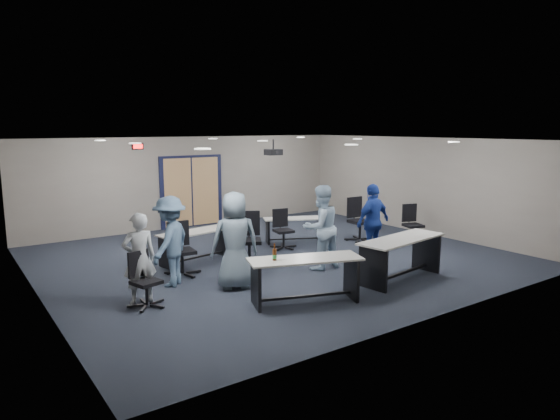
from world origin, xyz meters
TOP-DOWN VIEW (x-y plane):
  - floor at (0.00, 0.00)m, footprint 10.00×10.00m
  - back_wall at (0.00, 4.50)m, footprint 10.00×0.04m
  - front_wall at (0.00, -4.50)m, footprint 10.00×0.04m
  - left_wall at (-5.00, 0.00)m, footprint 0.04×9.00m
  - right_wall at (5.00, 0.00)m, footprint 0.04×9.00m
  - ceiling at (0.00, 0.00)m, footprint 10.00×9.00m
  - double_door at (0.00, 4.46)m, footprint 2.00×0.07m
  - exit_sign at (-1.60, 4.44)m, footprint 0.32×0.07m
  - ceiling_projector at (0.30, 0.50)m, footprint 0.35×0.32m
  - ceiling_can_lights at (0.00, 0.25)m, footprint 6.24×5.74m
  - table_front_left at (-1.27, -2.78)m, footprint 2.04×1.25m
  - table_front_right at (1.10, -2.82)m, footprint 2.14×0.97m
  - table_back_left at (-1.67, 0.69)m, footprint 1.80×0.87m
  - table_back_right at (1.28, 0.98)m, footprint 1.67×1.15m
  - chair_back_a at (-2.35, -0.11)m, footprint 0.75×0.75m
  - chair_back_b at (-0.81, -0.20)m, footprint 0.99×0.99m
  - chair_back_c at (0.65, 0.57)m, footprint 0.72×0.72m
  - chair_back_d at (2.78, 0.09)m, footprint 0.75×0.75m
  - chair_loose_left at (-3.58, -1.45)m, footprint 0.73×0.73m
  - chair_loose_right at (3.79, -0.83)m, footprint 0.78×0.78m
  - person_gray at (-3.59, -1.18)m, footprint 0.60×0.42m
  - person_plaid at (-1.86, -1.42)m, footprint 1.03×0.83m
  - person_lightblue at (0.28, -1.32)m, footprint 0.88×0.69m
  - person_navy at (1.76, -1.38)m, footprint 1.05×0.52m
  - person_back at (-2.78, -0.58)m, footprint 1.26×1.21m

SIDE VIEW (x-z plane):
  - floor at x=0.00m, z-range 0.00..0.00m
  - table_back_right at x=1.28m, z-range 0.12..0.76m
  - chair_loose_left at x=-3.58m, z-range 0.00..0.94m
  - table_back_left at x=-1.67m, z-range 0.07..0.89m
  - chair_back_c at x=0.65m, z-range 0.00..0.97m
  - chair_loose_right at x=3.79m, z-range 0.00..0.99m
  - table_front_left at x=-1.27m, z-range 0.01..1.08m
  - chair_back_a at x=-2.35m, z-range 0.00..1.09m
  - table_front_right at x=1.10m, z-range 0.15..0.99m
  - chair_back_d at x=2.78m, z-range 0.00..1.15m
  - chair_back_b at x=-0.81m, z-range 0.00..1.16m
  - person_gray at x=-3.59m, z-range 0.00..1.58m
  - person_back at x=-2.78m, z-range 0.00..1.72m
  - person_navy at x=1.76m, z-range 0.00..1.73m
  - person_lightblue at x=0.28m, z-range 0.00..1.79m
  - person_plaid at x=-1.86m, z-range 0.00..1.83m
  - double_door at x=0.00m, z-range -0.05..2.15m
  - back_wall at x=0.00m, z-range 0.00..2.70m
  - front_wall at x=0.00m, z-range 0.00..2.70m
  - left_wall at x=-5.00m, z-range 0.00..2.70m
  - right_wall at x=5.00m, z-range 0.00..2.70m
  - ceiling_projector at x=0.30m, z-range 2.22..2.59m
  - exit_sign at x=-1.60m, z-range 2.36..2.54m
  - ceiling_can_lights at x=0.00m, z-range 2.66..2.68m
  - ceiling at x=0.00m, z-range 2.68..2.72m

